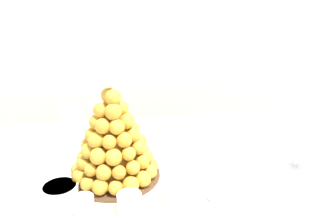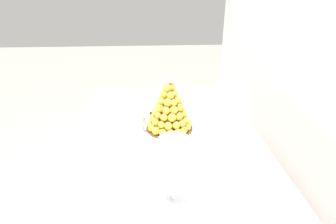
# 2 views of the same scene
# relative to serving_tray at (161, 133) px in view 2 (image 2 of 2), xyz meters

# --- Properties ---
(buffet_table) EXTENTS (1.66, 0.97, 0.75)m
(buffet_table) POSITION_rel_serving_tray_xyz_m (0.11, 0.04, -0.09)
(buffet_table) COLOR brown
(buffet_table) RESTS_ON ground_plane
(serving_tray) EXTENTS (0.61, 0.39, 0.02)m
(serving_tray) POSITION_rel_serving_tray_xyz_m (0.00, 0.00, 0.00)
(serving_tray) COLOR white
(serving_tray) RESTS_ON buffet_table
(croquembouche) EXTENTS (0.25, 0.25, 0.30)m
(croquembouche) POSITION_rel_serving_tray_xyz_m (-0.04, 0.05, 0.12)
(croquembouche) COLOR #4C331E
(croquembouche) RESTS_ON serving_tray
(dessert_cup_left) EXTENTS (0.05, 0.05, 0.06)m
(dessert_cup_left) POSITION_rel_serving_tray_xyz_m (-0.22, -0.12, 0.03)
(dessert_cup_left) COLOR silver
(dessert_cup_left) RESTS_ON serving_tray
(dessert_cup_mid_left) EXTENTS (0.05, 0.05, 0.05)m
(dessert_cup_mid_left) POSITION_rel_serving_tray_xyz_m (-0.11, -0.11, 0.02)
(dessert_cup_mid_left) COLOR silver
(dessert_cup_mid_left) RESTS_ON serving_tray
(dessert_cup_centre) EXTENTS (0.06, 0.06, 0.05)m
(dessert_cup_centre) POSITION_rel_serving_tray_xyz_m (-0.01, -0.12, 0.02)
(dessert_cup_centre) COLOR silver
(dessert_cup_centre) RESTS_ON serving_tray
(dessert_cup_mid_right) EXTENTS (0.06, 0.06, 0.05)m
(dessert_cup_mid_right) POSITION_rel_serving_tray_xyz_m (0.11, -0.11, 0.03)
(dessert_cup_mid_right) COLOR silver
(dessert_cup_mid_right) RESTS_ON serving_tray
(dessert_cup_right) EXTENTS (0.06, 0.06, 0.05)m
(dessert_cup_right) POSITION_rel_serving_tray_xyz_m (0.22, -0.10, 0.02)
(dessert_cup_right) COLOR silver
(dessert_cup_right) RESTS_ON serving_tray
(creme_brulee_ramekin) EXTENTS (0.09, 0.09, 0.03)m
(creme_brulee_ramekin) POSITION_rel_serving_tray_xyz_m (-0.18, -0.02, 0.02)
(creme_brulee_ramekin) COLOR white
(creme_brulee_ramekin) RESTS_ON serving_tray
(macaron_goblet) EXTENTS (0.11, 0.11, 0.26)m
(macaron_goblet) POSITION_rel_serving_tray_xyz_m (0.50, 0.03, 0.15)
(macaron_goblet) COLOR white
(macaron_goblet) RESTS_ON buffet_table
(wine_glass) EXTENTS (0.08, 0.08, 0.17)m
(wine_glass) POSITION_rel_serving_tray_xyz_m (-0.18, 0.29, 0.12)
(wine_glass) COLOR silver
(wine_glass) RESTS_ON buffet_table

